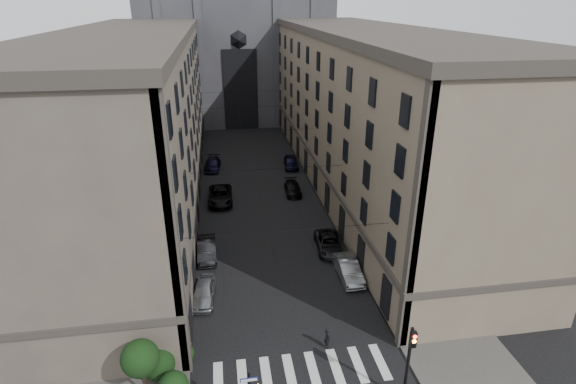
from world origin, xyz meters
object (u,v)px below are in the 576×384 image
traffic_light_right (410,356)px  car_left_far (213,164)px  car_left_midnear (207,249)px  pedestrian (327,338)px  car_left_midfar (220,196)px  car_right_near (348,269)px  car_right_far (291,162)px  gothic_tower (235,22)px  car_right_midfar (293,188)px  car_left_near (204,292)px  car_right_midnear (329,243)px

traffic_light_right → car_left_far: traffic_light_right is taller
car_left_midnear → pedestrian: pedestrian is taller
car_left_midfar → car_left_far: 11.33m
traffic_light_right → car_right_near: traffic_light_right is taller
car_left_midnear → car_right_near: car_left_midnear is taller
car_right_near → pedestrian: bearing=-116.0°
car_left_midnear → car_left_far: 23.38m
car_right_far → gothic_tower: bearing=104.1°
car_right_near → car_right_far: size_ratio=1.01×
traffic_light_right → car_right_midfar: size_ratio=1.16×
traffic_light_right → pedestrian: size_ratio=3.26×
traffic_light_right → car_left_midnear: 21.58m
traffic_light_right → car_right_far: (-0.11, 40.39, -2.49)m
car_right_midfar → car_right_far: 9.17m
car_left_near → car_right_near: (12.05, 1.26, 0.04)m
car_right_midfar → car_left_midnear: bearing=-125.0°
gothic_tower → car_right_midfar: size_ratio=12.93×
traffic_light_right → car_right_near: 13.05m
traffic_light_right → car_right_midnear: 17.75m
gothic_tower → traffic_light_right: bearing=-85.6°
car_left_midnear → car_right_far: size_ratio=1.03×
car_right_far → traffic_light_right: bearing=-85.3°
car_right_near → car_right_midnear: size_ratio=0.94×
car_left_midfar → pedestrian: (6.66, -25.14, -0.02)m
traffic_light_right → car_right_midnear: bearing=90.9°
gothic_tower → car_right_near: gothic_tower is taller
car_left_near → car_left_midfar: (1.65, 18.53, 0.08)m
car_left_near → car_right_far: (11.69, 28.84, 0.06)m
car_right_far → pedestrian: size_ratio=2.93×
car_right_midfar → car_left_midfar: bearing=-169.5°
car_right_near → car_right_midfar: size_ratio=1.05×
car_left_near → car_left_far: bearing=94.0°
car_left_midfar → car_right_far: car_left_midfar is taller
car_left_near → car_left_midfar: bearing=90.5°
car_left_midnear → car_right_far: 25.16m
car_left_midfar → car_left_far: (-0.86, 11.30, -0.10)m
gothic_tower → car_left_midfar: 46.41m
gothic_tower → car_left_midnear: size_ratio=12.08×
gothic_tower → traffic_light_right: gothic_tower is taller
car_left_midnear → car_right_midnear: (11.34, -0.46, -0.10)m
traffic_light_right → car_left_far: size_ratio=1.04×
pedestrian → car_left_far: bearing=-2.5°
car_left_midfar → car_left_far: size_ratio=1.19×
car_left_near → traffic_light_right: bearing=-38.8°
car_left_midnear → car_right_far: car_right_far is taller
car_right_midfar → pedestrian: pedestrian is taller
car_right_midnear → pedestrian: size_ratio=3.13×
car_right_far → pedestrian: bearing=-90.9°
traffic_light_right → car_left_near: traffic_light_right is taller
traffic_light_right → car_right_midfar: 31.45m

